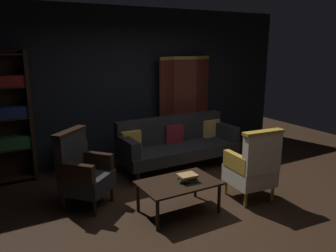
# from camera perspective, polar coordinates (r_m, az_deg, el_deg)

# --- Properties ---
(ground_plane) EXTENTS (10.00, 10.00, 0.00)m
(ground_plane) POSITION_cam_1_polar(r_m,az_deg,el_deg) (4.71, 4.97, -13.33)
(ground_plane) COLOR black
(back_wall) EXTENTS (7.20, 0.10, 2.80)m
(back_wall) POSITION_cam_1_polar(r_m,az_deg,el_deg) (6.40, -7.41, 6.96)
(back_wall) COLOR black
(back_wall) RESTS_ON ground_plane
(folding_screen) EXTENTS (1.29, 0.26, 1.90)m
(folding_screen) POSITION_cam_1_polar(r_m,az_deg,el_deg) (6.87, 2.86, 4.02)
(folding_screen) COLOR #5B2319
(folding_screen) RESTS_ON ground_plane
(bookshelf) EXTENTS (0.90, 0.32, 2.05)m
(bookshelf) POSITION_cam_1_polar(r_m,az_deg,el_deg) (5.74, -26.50, 1.36)
(bookshelf) COLOR black
(bookshelf) RESTS_ON ground_plane
(velvet_couch) EXTENTS (2.12, 0.78, 0.88)m
(velvet_couch) POSITION_cam_1_polar(r_m,az_deg,el_deg) (5.96, 1.47, -2.72)
(velvet_couch) COLOR black
(velvet_couch) RESTS_ON ground_plane
(coffee_table) EXTENTS (1.00, 0.64, 0.42)m
(coffee_table) POSITION_cam_1_polar(r_m,az_deg,el_deg) (4.40, 1.79, -9.98)
(coffee_table) COLOR black
(coffee_table) RESTS_ON ground_plane
(armchair_gilt_accent) EXTENTS (0.63, 0.62, 1.04)m
(armchair_gilt_accent) POSITION_cam_1_polar(r_m,az_deg,el_deg) (4.84, 14.18, -6.67)
(armchair_gilt_accent) COLOR #B78E33
(armchair_gilt_accent) RESTS_ON ground_plane
(armchair_wing_left) EXTENTS (0.82, 0.81, 1.04)m
(armchair_wing_left) POSITION_cam_1_polar(r_m,az_deg,el_deg) (4.68, -14.19, -7.37)
(armchair_wing_left) COLOR black
(armchair_wing_left) RESTS_ON ground_plane
(potted_plant) EXTENTS (0.47, 0.47, 0.77)m
(potted_plant) POSITION_cam_1_polar(r_m,az_deg,el_deg) (5.82, -15.63, -3.79)
(potted_plant) COLOR brown
(potted_plant) RESTS_ON ground_plane
(book_green_cloth) EXTENTS (0.27, 0.20, 0.04)m
(book_green_cloth) POSITION_cam_1_polar(r_m,az_deg,el_deg) (4.40, 3.30, -9.07)
(book_green_cloth) COLOR #1E4C28
(book_green_cloth) RESTS_ON coffee_table
(book_red_leather) EXTENTS (0.24, 0.19, 0.03)m
(book_red_leather) POSITION_cam_1_polar(r_m,az_deg,el_deg) (4.38, 3.30, -8.68)
(book_red_leather) COLOR maroon
(book_red_leather) RESTS_ON book_green_cloth
(book_tan_leather) EXTENTS (0.24, 0.20, 0.03)m
(book_tan_leather) POSITION_cam_1_polar(r_m,az_deg,el_deg) (4.37, 3.31, -8.34)
(book_tan_leather) COLOR #9E7A47
(book_tan_leather) RESTS_ON book_red_leather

